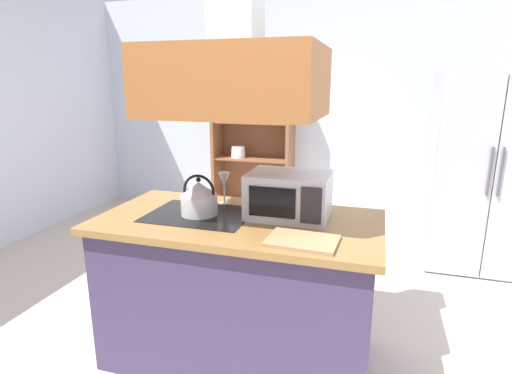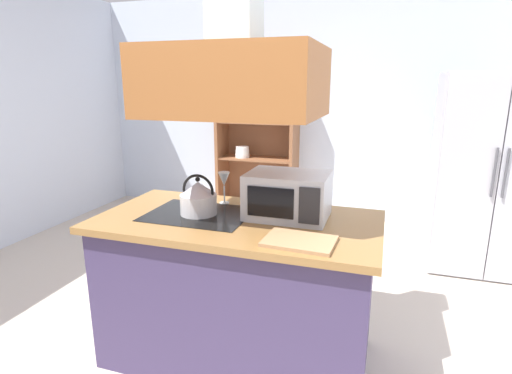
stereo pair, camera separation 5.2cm
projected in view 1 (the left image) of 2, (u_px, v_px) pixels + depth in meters
The scene contains 10 objects.
ground_plane at pixel (245, 356), 2.53m from camera, with size 7.80×7.80×0.00m, color beige.
wall_back at pixel (321, 108), 4.98m from camera, with size 6.00×0.12×2.70m, color silver.
kitchen_island at pixel (239, 289), 2.44m from camera, with size 1.62×0.84×0.90m.
range_hood at pixel (237, 60), 2.11m from camera, with size 0.90×0.70×1.22m.
refrigerator at pixel (483, 173), 3.64m from camera, with size 0.90×0.77×1.75m.
dish_cabinet at pixel (254, 152), 5.13m from camera, with size 0.99×0.40×1.82m.
kettle at pixel (199, 198), 2.37m from camera, with size 0.22×0.22×0.24m.
cutting_board at pixel (302, 241), 1.97m from camera, with size 0.34×0.24×0.02m, color #A77E55.
microwave at pixel (289, 195), 2.33m from camera, with size 0.46×0.35×0.26m.
wine_glass_on_counter at pixel (224, 181), 2.58m from camera, with size 0.08×0.08×0.21m.
Camera 1 is at (0.70, -2.08, 1.65)m, focal length 28.47 mm.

